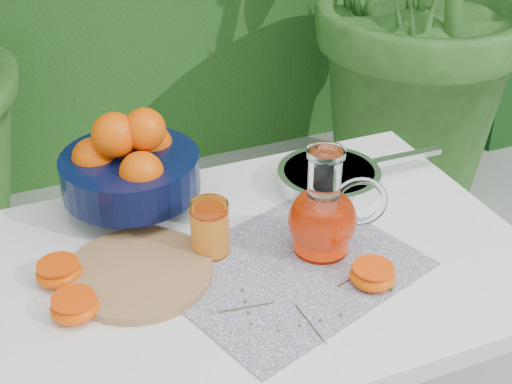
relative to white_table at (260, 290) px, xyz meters
name	(u,v)px	position (x,y,z in m)	size (l,w,h in m)	color
white_table	(260,290)	(0.00, 0.00, 0.00)	(1.00, 0.70, 0.75)	white
placemat	(290,269)	(0.04, -0.06, 0.08)	(0.44, 0.34, 0.00)	#0B1341
cutting_board	(139,273)	(-0.22, 0.03, 0.09)	(0.26, 0.26, 0.02)	#9A6745
fruit_bowl	(129,165)	(-0.18, 0.26, 0.18)	(0.31, 0.31, 0.22)	black
juice_pitcher	(324,217)	(0.11, -0.03, 0.16)	(0.20, 0.17, 0.21)	white
juice_tumbler	(210,229)	(-0.08, 0.05, 0.14)	(0.08, 0.08, 0.11)	white
saute_pan	(330,177)	(0.24, 0.17, 0.10)	(0.39, 0.22, 0.04)	silver
orange_halves	(170,284)	(-0.18, -0.04, 0.10)	(0.60, 0.31, 0.04)	#ED5202
thyme_sprigs	(310,298)	(0.03, -0.15, 0.09)	(0.33, 0.21, 0.01)	brown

